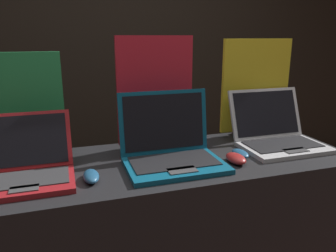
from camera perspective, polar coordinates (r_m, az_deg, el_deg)
name	(u,v)px	position (r m, az deg, el deg)	size (l,w,h in m)	color
wall_back	(110,36)	(2.88, -10.10, 15.10)	(8.00, 0.05, 2.80)	black
display_counter	(168,249)	(1.63, 0.02, -20.61)	(1.62, 0.57, 0.89)	black
laptop_front	(27,166)	(1.31, -23.41, -6.37)	(0.33, 0.32, 0.23)	maroon
mouse_front	(91,176)	(1.25, -13.25, -8.51)	(0.06, 0.12, 0.03)	navy
promo_stand_front	(28,108)	(1.53, -23.19, 2.89)	(0.30, 0.07, 0.45)	black
laptop_middle	(170,148)	(1.36, 0.35, -3.77)	(0.39, 0.32, 0.29)	#0F5170
mouse_middle	(236,158)	(1.40, 11.73, -5.56)	(0.07, 0.12, 0.04)	maroon
promo_stand_middle	(155,95)	(1.53, -2.35, 5.40)	(0.36, 0.07, 0.52)	black
laptop_back	(277,133)	(1.66, 18.43, -1.24)	(0.39, 0.35, 0.26)	#B7B7BC
mouse_back	(240,154)	(1.48, 12.46, -4.70)	(0.06, 0.11, 0.03)	navy
promo_stand_back	(255,90)	(1.79, 14.97, 6.12)	(0.39, 0.07, 0.50)	black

